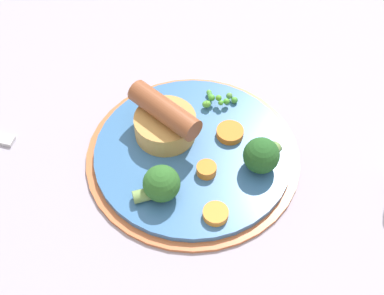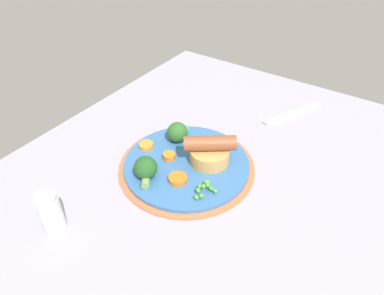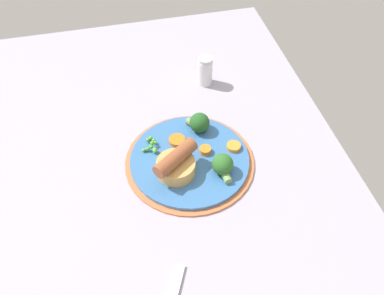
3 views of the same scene
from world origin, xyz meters
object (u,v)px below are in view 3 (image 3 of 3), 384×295
object	(u,v)px
dinner_plate	(190,161)
broccoli_floret_far	(199,123)
carrot_slice_3	(234,146)
carrot_slice_4	(177,140)
pea_pile	(151,146)
carrot_slice_0	(205,150)
salt_shaker	(205,71)
sausage_pudding	(176,164)
broccoli_floret_near	(223,165)

from	to	relation	value
dinner_plate	broccoli_floret_far	bearing A→B (deg)	-27.09
dinner_plate	carrot_slice_3	world-z (taller)	carrot_slice_3
carrot_slice_3	carrot_slice_4	size ratio (longest dim) A/B	0.86
pea_pile	carrot_slice_0	xyz separation A→B (cm)	(-3.93, -11.50, -0.24)
pea_pile	carrot_slice_3	size ratio (longest dim) A/B	1.66
carrot_slice_4	salt_shaker	xyz separation A→B (cm)	(20.46, -11.88, 2.06)
sausage_pudding	pea_pile	world-z (taller)	sausage_pudding
carrot_slice_4	broccoli_floret_far	bearing A→B (deg)	-65.49
dinner_plate	broccoli_floret_far	world-z (taller)	broccoli_floret_far
pea_pile	salt_shaker	xyz separation A→B (cm)	(21.00, -17.88, 1.69)
broccoli_floret_near	sausage_pudding	bearing A→B (deg)	71.33
carrot_slice_0	sausage_pudding	bearing A→B (deg)	118.43
carrot_slice_0	salt_shaker	size ratio (longest dim) A/B	0.32
carrot_slice_3	broccoli_floret_far	bearing A→B (deg)	40.03
broccoli_floret_far	carrot_slice_0	xyz separation A→B (cm)	(-7.12, 0.34, -1.64)
broccoli_floret_far	carrot_slice_3	world-z (taller)	broccoli_floret_far
dinner_plate	salt_shaker	world-z (taller)	salt_shaker
sausage_pudding	salt_shaker	bearing A→B (deg)	-151.50
broccoli_floret_near	broccoli_floret_far	size ratio (longest dim) A/B	1.05
pea_pile	broccoli_floret_far	distance (cm)	12.34
sausage_pudding	carrot_slice_0	xyz separation A→B (cm)	(4.07, -7.53, -1.98)
broccoli_floret_far	dinner_plate	bearing A→B (deg)	-63.54
carrot_slice_0	carrot_slice_4	xyz separation A→B (cm)	(4.47, 5.49, -0.12)
carrot_slice_4	salt_shaker	size ratio (longest dim) A/B	0.46
broccoli_floret_far	carrot_slice_0	distance (cm)	7.32
broccoli_floret_far	salt_shaker	world-z (taller)	salt_shaker
pea_pile	broccoli_floret_far	xyz separation A→B (cm)	(3.20, -11.83, 1.40)
broccoli_floret_far	carrot_slice_3	bearing A→B (deg)	3.59
pea_pile	salt_shaker	distance (cm)	27.64
carrot_slice_3	pea_pile	bearing A→B (deg)	76.88
broccoli_floret_near	carrot_slice_0	size ratio (longest dim) A/B	2.34
broccoli_floret_near	broccoli_floret_far	distance (cm)	13.52
dinner_plate	carrot_slice_4	world-z (taller)	carrot_slice_4
broccoli_floret_far	carrot_slice_0	world-z (taller)	broccoli_floret_far
pea_pile	salt_shaker	world-z (taller)	salt_shaker
sausage_pudding	broccoli_floret_near	distance (cm)	9.95
dinner_plate	carrot_slice_0	size ratio (longest dim) A/B	11.07
carrot_slice_3	salt_shaker	xyz separation A→B (cm)	(25.21, 0.17, 2.08)
broccoli_floret_far	carrot_slice_3	distance (cm)	9.83
dinner_plate	carrot_slice_4	size ratio (longest dim) A/B	7.77
dinner_plate	sausage_pudding	size ratio (longest dim) A/B	2.75
carrot_slice_0	carrot_slice_3	distance (cm)	6.56
dinner_plate	broccoli_floret_far	distance (cm)	9.65
pea_pile	carrot_slice_3	distance (cm)	18.54
carrot_slice_3	salt_shaker	world-z (taller)	salt_shaker
pea_pile	carrot_slice_3	world-z (taller)	pea_pile
dinner_plate	broccoli_floret_near	distance (cm)	8.55
pea_pile	broccoli_floret_near	bearing A→B (deg)	-126.73
broccoli_floret_near	salt_shaker	xyz separation A→B (cm)	(31.20, -4.22, 0.32)
pea_pile	salt_shaker	size ratio (longest dim) A/B	0.66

